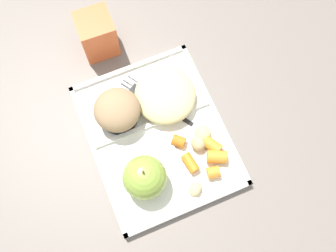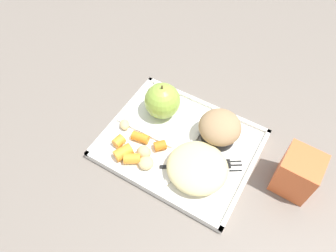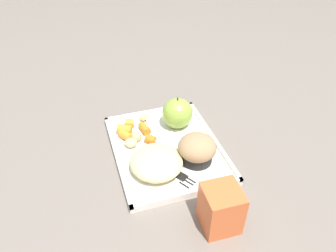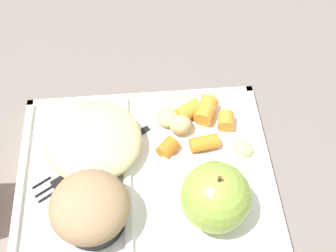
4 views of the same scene
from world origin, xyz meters
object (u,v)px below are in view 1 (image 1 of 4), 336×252
object	(u,v)px
plastic_fork	(152,98)
milk_carton	(97,34)
bran_muffin	(118,111)
lunch_tray	(157,136)
green_apple	(145,177)

from	to	relation	value
plastic_fork	milk_carton	size ratio (longest dim) A/B	1.58
bran_muffin	plastic_fork	xyz separation A→B (m)	(0.01, -0.07, -0.03)
lunch_tray	plastic_fork	size ratio (longest dim) A/B	2.10
plastic_fork	milk_carton	distance (m)	0.17
milk_carton	bran_muffin	bearing A→B (deg)	175.29
bran_muffin	plastic_fork	bearing A→B (deg)	-80.28
lunch_tray	bran_muffin	bearing A→B (deg)	40.76
lunch_tray	plastic_fork	bearing A→B (deg)	-14.07
lunch_tray	bran_muffin	world-z (taller)	bran_muffin
milk_carton	lunch_tray	bearing A→B (deg)	-169.65
green_apple	plastic_fork	xyz separation A→B (m)	(0.15, -0.07, -0.04)
milk_carton	green_apple	bearing A→B (deg)	178.28
lunch_tray	milk_carton	size ratio (longest dim) A/B	3.32
bran_muffin	milk_carton	bearing A→B (deg)	-6.67
lunch_tray	milk_carton	xyz separation A→B (m)	(0.23, 0.03, 0.04)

